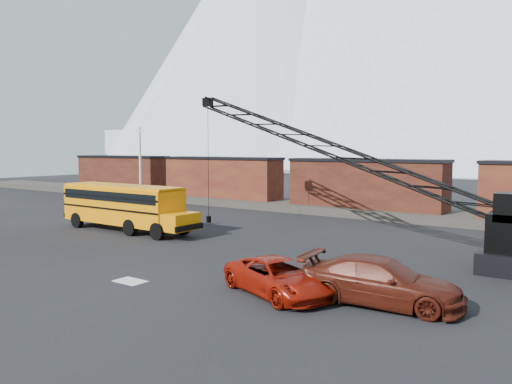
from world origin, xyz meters
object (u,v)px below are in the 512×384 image
(school_bus, at_px, (125,205))
(crawler_crane, at_px, (337,152))
(red_pickup, at_px, (278,277))
(maroon_suv, at_px, (381,281))

(school_bus, relative_size, crawler_crane, 0.45)
(school_bus, relative_size, red_pickup, 2.26)
(red_pickup, xyz_separation_m, maroon_suv, (3.72, 1.22, 0.15))
(school_bus, xyz_separation_m, red_pickup, (17.12, -6.56, -1.08))
(school_bus, distance_m, crawler_crane, 15.19)
(red_pickup, xyz_separation_m, crawler_crane, (-3.13, 11.15, 4.82))
(maroon_suv, bearing_deg, red_pickup, 101.51)
(red_pickup, bearing_deg, crawler_crane, 36.99)
(school_bus, height_order, red_pickup, school_bus)
(red_pickup, height_order, maroon_suv, maroon_suv)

